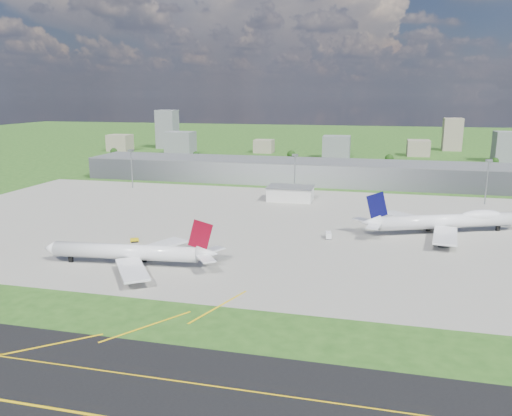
% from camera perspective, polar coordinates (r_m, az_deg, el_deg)
% --- Properties ---
extents(ground, '(1400.00, 1400.00, 0.00)m').
position_cam_1_polar(ground, '(346.81, 3.71, 2.62)').
color(ground, '#275019').
rests_on(ground, ground).
extents(taxiway, '(1400.00, 60.00, 0.06)m').
position_cam_1_polar(taxiway, '(113.83, -21.16, -20.76)').
color(taxiway, black).
rests_on(taxiway, ground).
extents(apron, '(360.00, 190.00, 0.08)m').
position_cam_1_polar(apron, '(239.40, 1.53, -2.02)').
color(apron, gray).
rests_on(apron, ground).
extents(terminal, '(300.00, 42.00, 15.00)m').
position_cam_1_polar(terminal, '(360.18, 4.14, 4.20)').
color(terminal, gray).
rests_on(terminal, ground).
extents(ops_building, '(26.00, 16.00, 8.00)m').
position_cam_1_polar(ops_building, '(295.98, 3.96, 1.63)').
color(ops_building, silver).
rests_on(ops_building, ground).
extents(mast_west, '(3.50, 2.00, 25.90)m').
position_cam_1_polar(mast_west, '(343.04, -14.06, 5.14)').
color(mast_west, gray).
rests_on(mast_west, ground).
extents(mast_center, '(3.50, 2.00, 25.90)m').
position_cam_1_polar(mast_center, '(308.28, 4.47, 4.65)').
color(mast_center, gray).
rests_on(mast_center, ground).
extents(mast_east, '(3.50, 2.00, 25.90)m').
position_cam_1_polar(mast_east, '(310.80, 24.96, 3.56)').
color(mast_east, gray).
rests_on(mast_east, ground).
extents(airliner_red_twin, '(66.81, 51.84, 18.32)m').
position_cam_1_polar(airliner_red_twin, '(188.82, -14.02, -4.98)').
color(airliner_red_twin, white).
rests_on(airliner_red_twin, ground).
extents(airliner_blue_quad, '(73.93, 56.27, 20.24)m').
position_cam_1_polar(airliner_blue_quad, '(240.74, 20.96, -1.43)').
color(airliner_blue_quad, white).
rests_on(airliner_blue_quad, ground).
extents(tug_yellow, '(3.98, 3.47, 1.73)m').
position_cam_1_polar(tug_yellow, '(218.47, -13.72, -3.62)').
color(tug_yellow, '#D8BA0C').
rests_on(tug_yellow, ground).
extents(van_white_near, '(3.13, 5.71, 2.74)m').
position_cam_1_polar(van_white_near, '(220.11, 8.28, -3.13)').
color(van_white_near, white).
rests_on(van_white_near, ground).
extents(van_white_far, '(4.92, 2.60, 2.48)m').
position_cam_1_polar(van_white_far, '(245.34, 21.09, -2.24)').
color(van_white_far, silver).
rests_on(van_white_far, ground).
extents(bldg_far_w, '(24.00, 20.00, 18.00)m').
position_cam_1_polar(bldg_far_w, '(580.00, -15.29, 7.21)').
color(bldg_far_w, gray).
rests_on(bldg_far_w, ground).
extents(bldg_w, '(28.00, 22.00, 24.00)m').
position_cam_1_polar(bldg_w, '(527.42, -8.64, 7.32)').
color(bldg_w, slate).
rests_on(bldg_w, ground).
extents(bldg_cw, '(20.00, 18.00, 14.00)m').
position_cam_1_polar(bldg_cw, '(542.16, 0.91, 7.08)').
color(bldg_cw, gray).
rests_on(bldg_cw, ground).
extents(bldg_c, '(26.00, 20.00, 22.00)m').
position_cam_1_polar(bldg_c, '(500.37, 9.18, 6.90)').
color(bldg_c, slate).
rests_on(bldg_c, ground).
extents(bldg_ce, '(22.00, 24.00, 16.00)m').
position_cam_1_polar(bldg_ce, '(540.68, 18.05, 6.55)').
color(bldg_ce, gray).
rests_on(bldg_ce, ground).
extents(bldg_e, '(30.00, 22.00, 28.00)m').
position_cam_1_polar(bldg_e, '(523.05, 27.14, 6.24)').
color(bldg_e, slate).
rests_on(bldg_e, ground).
extents(bldg_tall_w, '(22.00, 20.00, 44.00)m').
position_cam_1_polar(bldg_tall_w, '(597.23, -10.10, 8.86)').
color(bldg_tall_w, slate).
rests_on(bldg_tall_w, ground).
extents(bldg_tall_e, '(20.00, 18.00, 36.00)m').
position_cam_1_polar(bldg_tall_e, '(603.57, 21.52, 7.84)').
color(bldg_tall_e, gray).
rests_on(bldg_tall_e, ground).
extents(tree_far_w, '(7.20, 7.20, 8.80)m').
position_cam_1_polar(tree_far_w, '(527.22, -15.94, 6.23)').
color(tree_far_w, '#382314').
rests_on(tree_far_w, ground).
extents(tree_w, '(6.75, 6.75, 8.25)m').
position_cam_1_polar(tree_w, '(484.91, -6.87, 6.05)').
color(tree_w, '#382314').
rests_on(tree_w, ground).
extents(tree_c, '(8.10, 8.10, 9.90)m').
position_cam_1_polar(tree_c, '(476.10, 4.04, 6.11)').
color(tree_c, '#382314').
rests_on(tree_c, ground).
extents(tree_e, '(7.65, 7.65, 9.35)m').
position_cam_1_polar(tree_e, '(464.91, 14.99, 5.50)').
color(tree_e, '#382314').
rests_on(tree_e, ground).
extents(tree_far_e, '(6.30, 6.30, 7.70)m').
position_cam_1_polar(tree_far_e, '(485.66, 25.66, 4.86)').
color(tree_far_e, '#382314').
rests_on(tree_far_e, ground).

